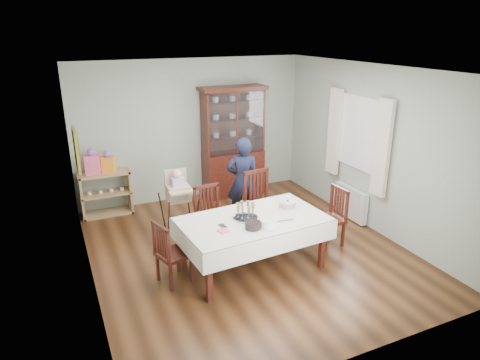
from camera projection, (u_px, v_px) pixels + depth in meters
floor at (247, 250)px, 6.57m from camera, size 5.00×5.00×0.00m
room_shell at (233, 134)px, 6.45m from camera, size 5.00×5.00×5.00m
dining_table at (253, 243)px, 5.96m from camera, size 2.07×1.28×0.76m
china_cabinet at (233, 141)px, 8.42m from camera, size 1.30×0.48×2.18m
sideboard at (106, 193)px, 7.71m from camera, size 0.90×0.38×0.80m
picture_frame at (76, 150)px, 5.83m from camera, size 0.04×0.48×0.58m
window at (360, 133)px, 7.16m from camera, size 0.04×1.02×1.22m
curtain_left at (382, 148)px, 6.64m from camera, size 0.07×0.30×1.55m
curtain_right at (334, 132)px, 7.71m from camera, size 0.07×0.30×1.55m
radiator at (350, 203)px, 7.56m from camera, size 0.10×0.80×0.55m
chair_far_left at (211, 230)px, 6.58m from camera, size 0.45×0.45×0.96m
chair_far_right at (262, 217)px, 6.93m from camera, size 0.54×0.54×1.07m
chair_end_left at (173, 264)px, 5.67m from camera, size 0.49×0.49×0.88m
chair_end_right at (329, 228)px, 6.66m from camera, size 0.44×0.44×0.92m
woman at (243, 182)px, 7.23m from camera, size 0.66×0.56×1.53m
high_chair at (179, 208)px, 7.01m from camera, size 0.50×0.50×1.10m
champagne_tray at (245, 214)px, 5.83m from camera, size 0.36×0.36×0.22m
birthday_cake at (287, 205)px, 6.17m from camera, size 0.27×0.27×0.19m
plate_stack_dark at (253, 225)px, 5.54m from camera, size 0.23×0.23×0.10m
plate_stack_white at (269, 223)px, 5.59m from camera, size 0.30×0.30×0.10m
napkin_stack at (224, 231)px, 5.47m from camera, size 0.15×0.15×0.02m
cutlery at (220, 226)px, 5.60m from camera, size 0.11×0.15×0.01m
cake_knife at (284, 221)px, 5.77m from camera, size 0.26×0.06×0.01m
gift_bag_pink at (92, 163)px, 7.42m from camera, size 0.28×0.20×0.47m
gift_bag_orange at (108, 162)px, 7.53m from camera, size 0.26×0.22×0.40m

